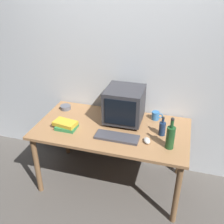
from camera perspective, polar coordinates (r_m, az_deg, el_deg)
name	(u,v)px	position (r m, az deg, el deg)	size (l,w,h in m)	color
ground_plane	(112,181)	(3.09, 0.00, -14.92)	(6.00, 6.00, 0.00)	#56514C
back_wall	(124,64)	(2.84, 2.72, 10.54)	(4.00, 0.08, 2.50)	silver
desk	(112,134)	(2.69, 0.00, -4.91)	(1.55, 0.83, 0.73)	#9E7047
crt_monitor	(124,105)	(2.67, 2.76, 1.61)	(0.38, 0.39, 0.37)	#333338
keyboard	(117,137)	(2.48, 1.11, -5.55)	(0.42, 0.15, 0.02)	#3F3F47
computer_mouse	(147,141)	(2.44, 7.71, -6.25)	(0.06, 0.10, 0.04)	beige
bottle_tall	(170,137)	(2.35, 12.76, -5.33)	(0.08, 0.08, 0.31)	#1E4C23
bottle_short	(162,128)	(2.54, 11.02, -3.51)	(0.06, 0.06, 0.20)	navy
book_stack	(66,125)	(2.65, -10.13, -2.83)	(0.25, 0.17, 0.08)	#33894C
mug	(156,116)	(2.80, 9.62, -0.78)	(0.12, 0.08, 0.09)	#3370B2
cd_spindle	(66,107)	(3.03, -10.21, 1.02)	(0.12, 0.12, 0.04)	#595B66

